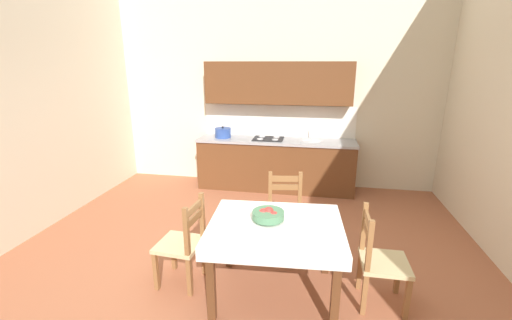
{
  "coord_description": "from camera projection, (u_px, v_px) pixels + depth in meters",
  "views": [
    {
      "loc": [
        0.75,
        -2.86,
        2.18
      ],
      "look_at": [
        0.01,
        1.19,
        0.97
      ],
      "focal_mm": 23.3,
      "sensor_mm": 36.0,
      "label": 1
    }
  ],
  "objects": [
    {
      "name": "kitchen_cabinetry",
      "position": [
        276.0,
        141.0,
        5.81
      ],
      "size": [
        2.74,
        0.63,
        2.2
      ],
      "color": "brown",
      "rests_on": "ground_plane"
    },
    {
      "name": "ground_plane",
      "position": [
        235.0,
        286.0,
        3.46
      ],
      "size": [
        6.23,
        6.7,
        0.1
      ],
      "primitive_type": "cube",
      "color": "#A86042"
    },
    {
      "name": "fruit_bowl",
      "position": [
        268.0,
        215.0,
        3.11
      ],
      "size": [
        0.3,
        0.3,
        0.12
      ],
      "color": "#4C7F5B",
      "rests_on": "dining_table"
    },
    {
      "name": "dining_table",
      "position": [
        275.0,
        236.0,
        3.1
      ],
      "size": [
        1.3,
        1.07,
        0.75
      ],
      "color": "#56331C",
      "rests_on": "ground_plane"
    },
    {
      "name": "dining_chair_window_side",
      "position": [
        380.0,
        261.0,
        3.03
      ],
      "size": [
        0.42,
        0.42,
        0.93
      ],
      "color": "#D1BC89",
      "rests_on": "ground_plane"
    },
    {
      "name": "wall_back",
      "position": [
        275.0,
        71.0,
        5.8
      ],
      "size": [
        6.23,
        0.12,
        4.06
      ],
      "primitive_type": "cube",
      "color": "beige",
      "rests_on": "ground_plane"
    },
    {
      "name": "dining_chair_tv_side",
      "position": [
        183.0,
        244.0,
        3.32
      ],
      "size": [
        0.45,
        0.45,
        0.93
      ],
      "color": "#D1BC89",
      "rests_on": "ground_plane"
    },
    {
      "name": "dining_chair_kitchen_side",
      "position": [
        285.0,
        214.0,
        3.96
      ],
      "size": [
        0.48,
        0.48,
        0.93
      ],
      "color": "#D1BC89",
      "rests_on": "ground_plane"
    }
  ]
}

